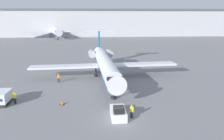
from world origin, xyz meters
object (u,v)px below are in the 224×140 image
airplane_main (105,63)px  worker_near_tug (132,111)px  pushback_tug (118,112)px  airplane_parked_far_left (54,31)px  worker_by_wing (58,78)px  luggage_cart (2,98)px  traffic_cone_left (62,103)px  worker_on_apron (15,97)px

airplane_main → worker_near_tug: bearing=-82.6°
pushback_tug → airplane_parked_far_left: size_ratio=0.11×
worker_by_wing → luggage_cart: bearing=-122.1°
worker_by_wing → traffic_cone_left: size_ratio=2.78×
worker_by_wing → traffic_cone_left: worker_by_wing is taller
worker_near_tug → traffic_cone_left: size_ratio=2.70×
airplane_parked_far_left → pushback_tug: bearing=-76.1°
worker_near_tug → traffic_cone_left: 10.46m
airplane_main → airplane_parked_far_left: (-26.03, 90.23, 0.89)m
luggage_cart → traffic_cone_left: size_ratio=5.33×
airplane_main → pushback_tug: bearing=-87.5°
pushback_tug → airplane_main: bearing=92.5°
pushback_tug → airplane_parked_far_left: bearing=103.9°
worker_by_wing → pushback_tug: bearing=-57.9°
worker_by_wing → airplane_main: bearing=18.4°
worker_by_wing → traffic_cone_left: (2.24, -11.06, -0.62)m
airplane_main → airplane_parked_far_left: airplane_parked_far_left is taller
airplane_parked_far_left → worker_near_tug: bearing=-75.4°
luggage_cart → worker_near_tug: size_ratio=1.98×
pushback_tug → luggage_cart: bearing=161.1°
worker_on_apron → worker_by_wing: bearing=65.9°
airplane_parked_far_left → worker_by_wing: bearing=-79.6°
luggage_cart → airplane_parked_far_left: (-10.70, 103.33, 3.06)m
worker_near_tug → worker_by_wing: size_ratio=0.97×
airplane_main → pushback_tug: 18.81m
airplane_main → worker_by_wing: (-8.99, -2.99, -2.20)m
airplane_main → worker_near_tug: size_ratio=17.99×
pushback_tug → luggage_cart: luggage_cart is taller
worker_on_apron → airplane_parked_far_left: (-12.47, 103.44, 3.05)m
luggage_cart → worker_by_wing: 11.93m
worker_near_tug → traffic_cone_left: worker_near_tug is taller
pushback_tug → worker_by_wing: worker_by_wing is taller
worker_by_wing → airplane_parked_far_left: 94.82m
worker_on_apron → traffic_cone_left: size_ratio=2.88×
pushback_tug → traffic_cone_left: 8.85m
worker_near_tug → worker_on_apron: size_ratio=0.94×
worker_near_tug → worker_by_wing: worker_by_wing is taller
airplane_main → traffic_cone_left: bearing=-115.7°
worker_near_tug → traffic_cone_left: bearing=151.9°
airplane_main → worker_on_apron: 19.05m
worker_by_wing → worker_on_apron: 11.19m
luggage_cart → worker_by_wing: luggage_cart is taller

